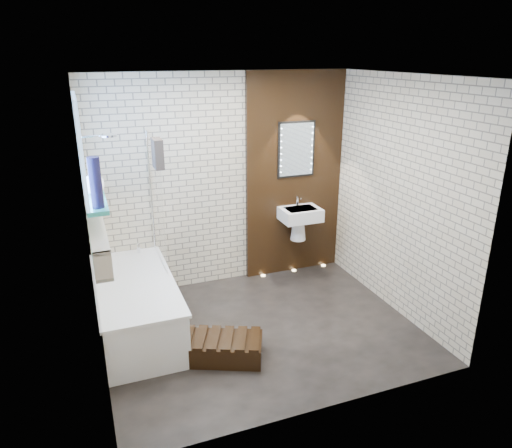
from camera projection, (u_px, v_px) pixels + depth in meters
name	position (u px, v px, depth m)	size (l,w,h in m)	color
ground	(261.00, 329.00, 5.12)	(3.20, 3.20, 0.00)	black
room_shell	(261.00, 214.00, 4.68)	(3.24, 3.20, 2.60)	#C1B499
walnut_panel	(294.00, 176.00, 6.11)	(1.30, 0.06, 2.60)	black
clerestory_window	(83.00, 159.00, 4.25)	(0.18, 1.00, 0.94)	#7FADE0
display_niche	(98.00, 239.00, 4.33)	(0.14, 1.30, 0.26)	teal
bathtub	(136.00, 306.00, 5.01)	(0.79, 1.74, 0.70)	white
bath_screen	(157.00, 201.00, 5.17)	(0.01, 0.78, 1.40)	white
towel	(158.00, 154.00, 4.73)	(0.09, 0.23, 0.30)	black
shower_head	(108.00, 135.00, 4.84)	(0.18, 0.18, 0.02)	silver
washbasin	(300.00, 219.00, 6.11)	(0.50, 0.36, 0.58)	white
led_mirror	(296.00, 149.00, 5.96)	(0.50, 0.02, 0.70)	black
walnut_step	(215.00, 348.00, 4.62)	(0.91, 0.41, 0.20)	black
niche_bottles	(99.00, 244.00, 4.33)	(0.06, 0.68, 0.14)	#9B6417
sill_vases	(95.00, 184.00, 4.31)	(0.18, 0.62, 0.44)	black
floor_uplights	(294.00, 270.00, 6.49)	(0.96, 0.06, 0.01)	#FFD899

